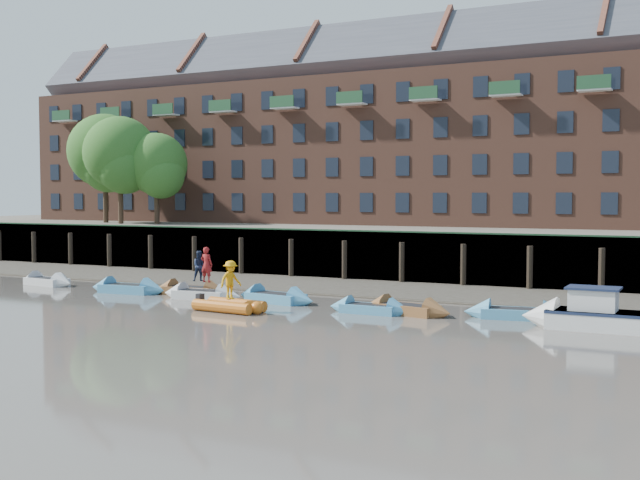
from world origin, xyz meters
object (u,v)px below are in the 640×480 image
Objects in this scene: rowboat_1 at (128,289)px; person_rower_a at (206,265)px; rowboat_7 at (516,313)px; motor_launch at (579,315)px; rowboat_0 at (47,281)px; rowboat_3 at (202,295)px; rib_tender at (232,306)px; person_rower_b at (200,266)px; rowboat_2 at (191,290)px; rowboat_4 at (275,298)px; person_rib_crew at (231,280)px; rowboat_5 at (370,309)px; rowboat_6 at (407,309)px.

person_rower_a is at bearing -7.38° from rowboat_1.
rowboat_7 is 3.32m from motor_launch.
rowboat_7 is at bearing -179.24° from person_rower_a.
rowboat_0 is 12.49m from rowboat_3.
rib_tender is 2.23× the size of person_rower_b.
rowboat_2 is 0.94× the size of rowboat_4.
person_rib_crew is at bearing -25.81° from rowboat_1.
rowboat_5 is at bearing -176.72° from rowboat_7.
rowboat_4 is at bearing -3.54° from rowboat_1.
person_rower_b is at bearing 175.73° from rowboat_5.
rowboat_7 is at bearing 10.24° from rowboat_4.
rowboat_4 is 0.92× the size of motor_launch.
rowboat_5 is 0.77× the size of motor_launch.
rowboat_6 is 11.61m from person_rower_a.
rowboat_1 is 1.06× the size of rowboat_2.
rowboat_3 is at bearing 69.13° from person_rib_crew.
motor_launch reaches higher than rowboat_0.
rowboat_7 is at bearing -3.93° from rowboat_1.
rowboat_0 is 22.63m from rowboat_5.
rib_tender is at bearing 5.42° from person_rib_crew.
person_rower_b is at bearing -41.41° from rowboat_2.
rowboat_5 is 9.49m from motor_launch.
rowboat_3 reaches higher than rowboat_0.
motor_launch is at bearing -47.55° from person_rower_b.
rowboat_2 is 2.29m from person_rower_b.
person_rib_crew is (3.72, -3.28, -0.34)m from person_rower_a.
rowboat_1 is 1.04× the size of rowboat_6.
rowboat_4 is at bearing 5.10° from rowboat_0.
rowboat_0 is 0.85× the size of motor_launch.
rowboat_1 is at bearing 0.47° from rowboat_0.
person_rib_crew is (-0.24, -3.78, 1.26)m from rowboat_4.
person_rib_crew reaches higher than rowboat_2.
rowboat_0 is 16.69m from rowboat_4.
person_rower_a is at bearing -2.46° from motor_launch.
rowboat_5 reaches higher than rib_tender.
person_rower_b reaches higher than motor_launch.
rowboat_1 is at bearing 172.05° from rowboat_7.
motor_launch is at bearing -6.53° from rowboat_3.
rowboat_4 is 3.02× the size of person_rower_b.
rowboat_2 is 13.49m from rowboat_6.
rowboat_6 is at bearing 26.69° from rib_tender.
person_rower_b is at bearing -2.82° from motor_launch.
rowboat_1 is 1.35× the size of rib_tender.
rowboat_0 is at bearing 171.38° from rib_tender.
rib_tender is 0.68× the size of motor_launch.
rowboat_3 is 1.28× the size of rib_tender.
rowboat_3 is 1.54m from person_rower_b.
rib_tender is (-0.23, -3.72, 0.03)m from rowboat_4.
rowboat_7 is 2.56× the size of person_rower_a.
rowboat_4 is at bearing -11.35° from rowboat_2.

